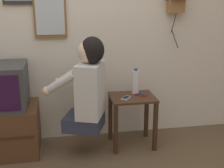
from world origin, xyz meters
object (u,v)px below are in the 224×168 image
at_px(wall_mirror, 49,3).
at_px(cell_phone_held, 126,98).
at_px(cell_phone_spare, 141,95).
at_px(water_bottle, 136,82).
at_px(television, 1,86).
at_px(person, 88,85).

bearing_deg(wall_mirror, cell_phone_held, -26.09).
bearing_deg(cell_phone_spare, water_bottle, 76.95).
height_order(wall_mirror, cell_phone_held, wall_mirror).
relative_size(television, cell_phone_held, 3.63).
bearing_deg(person, water_bottle, -48.49).
height_order(person, television, person).
xyz_separation_m(wall_mirror, cell_phone_spare, (0.89, -0.29, -0.93)).
distance_m(person, cell_phone_spare, 0.61).
xyz_separation_m(cell_phone_spare, water_bottle, (-0.04, 0.07, 0.12)).
bearing_deg(cell_phone_spare, television, 134.08).
relative_size(person, cell_phone_held, 6.79).
xyz_separation_m(wall_mirror, water_bottle, (0.85, -0.22, -0.81)).
height_order(television, cell_phone_held, television).
height_order(person, cell_phone_held, person).
height_order(wall_mirror, water_bottle, wall_mirror).
relative_size(wall_mirror, cell_phone_held, 5.23).
height_order(cell_phone_spare, water_bottle, water_bottle).
bearing_deg(wall_mirror, television, -152.50).
relative_size(wall_mirror, cell_phone_spare, 5.44).
xyz_separation_m(person, water_bottle, (0.53, 0.20, -0.05)).
height_order(cell_phone_held, water_bottle, water_bottle).
height_order(television, wall_mirror, wall_mirror).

